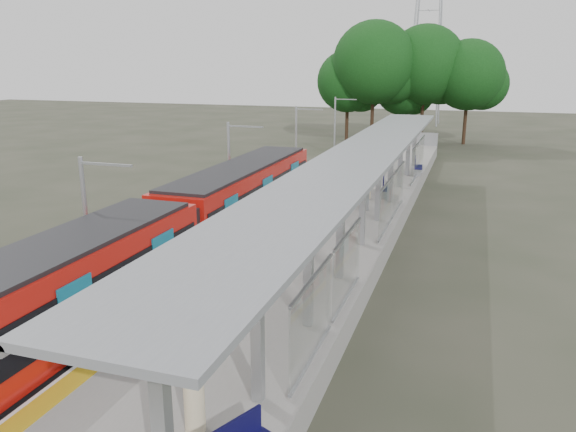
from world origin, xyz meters
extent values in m
cube|color=#59544C|center=(-4.50, 20.00, 0.12)|extent=(3.00, 70.00, 0.24)
cube|color=gray|center=(0.00, 20.00, 0.50)|extent=(6.00, 50.00, 1.00)
cube|color=gold|center=(-2.55, 20.00, 1.01)|extent=(0.60, 50.00, 0.02)
cube|color=#9EA0A5|center=(0.00, 44.95, 1.60)|extent=(6.00, 0.10, 1.20)
cube|color=black|center=(-4.50, 2.40, 0.65)|extent=(2.50, 13.50, 0.70)
cube|color=#B9140D|center=(-4.50, 2.40, 2.25)|extent=(2.65, 13.50, 2.50)
cube|color=black|center=(-4.50, 2.40, 2.30)|extent=(2.72, 12.96, 1.20)
cube|color=black|center=(-4.50, 2.40, 3.55)|extent=(2.40, 12.82, 0.15)
cube|color=#0C5F7D|center=(-3.14, 2.40, 2.10)|extent=(0.04, 1.30, 2.00)
cube|color=black|center=(-4.50, 16.50, 0.65)|extent=(2.50, 13.50, 0.70)
cube|color=#B9140D|center=(-4.50, 16.50, 2.25)|extent=(2.65, 13.50, 2.50)
cube|color=black|center=(-4.50, 16.50, 2.30)|extent=(2.72, 12.96, 1.20)
cube|color=black|center=(-4.50, 16.50, 3.55)|extent=(2.40, 12.83, 0.15)
cube|color=#0C5F7D|center=(-3.14, 16.50, 2.10)|extent=(0.04, 1.30, 2.00)
cylinder|color=black|center=(-4.50, 11.77, 0.35)|extent=(2.20, 0.70, 0.70)
cube|color=black|center=(-4.50, 9.45, 2.00)|extent=(2.30, 0.80, 2.40)
cube|color=#9EA0A5|center=(2.00, 2.00, 2.75)|extent=(0.25, 0.25, 3.50)
cube|color=#9EA0A5|center=(2.00, 6.00, 2.75)|extent=(0.25, 0.25, 3.50)
cube|color=#9EA0A5|center=(2.00, 10.00, 2.75)|extent=(0.25, 0.25, 3.50)
cube|color=#9EA0A5|center=(2.00, 14.00, 2.75)|extent=(0.25, 0.25, 3.50)
cube|color=#9EA0A5|center=(2.00, 18.00, 2.75)|extent=(0.25, 0.25, 3.50)
cube|color=#9EA0A5|center=(2.00, 22.00, 2.75)|extent=(0.25, 0.25, 3.50)
cube|color=#9EA0A5|center=(2.00, 26.00, 2.75)|extent=(0.25, 0.25, 3.50)
cube|color=#9EA0A5|center=(2.00, 30.00, 2.75)|extent=(0.25, 0.25, 3.50)
cube|color=#9EA0A5|center=(2.00, 34.00, 2.75)|extent=(0.25, 0.25, 3.50)
cube|color=gray|center=(1.60, 16.00, 4.58)|extent=(3.20, 38.00, 0.16)
cylinder|color=#9EA0A5|center=(0.05, 16.00, 4.50)|extent=(0.24, 38.00, 0.24)
cube|color=silver|center=(2.70, 4.00, 2.20)|extent=(0.05, 3.70, 2.20)
cube|color=silver|center=(2.70, 8.00, 2.20)|extent=(0.05, 3.70, 2.20)
cube|color=silver|center=(2.70, 16.00, 2.20)|extent=(0.05, 3.70, 2.20)
cube|color=silver|center=(2.70, 20.00, 2.20)|extent=(0.05, 3.70, 2.20)
cube|color=silver|center=(2.70, 28.00, 2.20)|extent=(0.05, 3.70, 2.20)
cube|color=silver|center=(2.70, 32.00, 2.20)|extent=(0.05, 3.70, 2.20)
cylinder|color=#382316|center=(-7.23, 52.39, 2.17)|extent=(0.36, 0.36, 4.35)
sphere|color=#144915|center=(-7.23, 52.39, 6.52)|extent=(6.61, 6.61, 6.61)
cylinder|color=#382316|center=(-4.30, 51.45, 2.82)|extent=(0.36, 0.36, 5.64)
sphere|color=#144915|center=(-4.30, 51.45, 8.46)|extent=(8.57, 8.57, 8.57)
cylinder|color=#382316|center=(-1.69, 54.71, 1.95)|extent=(0.36, 0.36, 3.89)
sphere|color=#144915|center=(-1.69, 54.71, 5.84)|extent=(5.92, 5.92, 5.92)
cylinder|color=#382316|center=(0.63, 54.17, 2.74)|extent=(0.36, 0.36, 5.49)
sphere|color=#144915|center=(0.63, 54.17, 8.23)|extent=(8.34, 8.34, 8.34)
cylinder|color=#382316|center=(5.10, 54.45, 2.41)|extent=(0.36, 0.36, 4.82)
sphere|color=#144915|center=(5.10, 54.45, 7.22)|extent=(7.32, 7.32, 7.32)
cylinder|color=#9EA0A5|center=(-6.30, 7.00, 2.70)|extent=(0.16, 0.16, 5.40)
cube|color=#9EA0A5|center=(-5.30, 7.00, 5.20)|extent=(2.00, 0.08, 0.08)
cylinder|color=#9EA0A5|center=(-6.30, 19.00, 2.70)|extent=(0.16, 0.16, 5.40)
cube|color=#9EA0A5|center=(-5.30, 19.00, 5.20)|extent=(2.00, 0.08, 0.08)
cylinder|color=#9EA0A5|center=(-6.30, 31.00, 2.70)|extent=(0.16, 0.16, 5.40)
cube|color=#9EA0A5|center=(-5.30, 31.00, 5.20)|extent=(2.00, 0.08, 0.08)
cylinder|color=#9EA0A5|center=(-6.30, 43.00, 2.70)|extent=(0.16, 0.16, 5.40)
cube|color=#9EA0A5|center=(-5.30, 43.00, 5.20)|extent=(2.00, 0.08, 0.08)
cube|color=#110E4A|center=(1.68, 23.12, 1.50)|extent=(0.73, 1.72, 0.07)
cube|color=#110E4A|center=(1.46, 23.12, 1.83)|extent=(0.30, 1.66, 0.61)
cube|color=#9EA0A5|center=(1.68, 22.46, 1.24)|extent=(0.45, 0.13, 0.49)
cube|color=#9EA0A5|center=(1.68, 23.79, 1.24)|extent=(0.45, 0.13, 0.49)
cube|color=#110E4A|center=(2.70, 30.50, 1.52)|extent=(0.70, 1.77, 0.07)
cube|color=#110E4A|center=(2.47, 30.50, 1.86)|extent=(0.25, 1.72, 0.63)
cube|color=#9EA0A5|center=(2.70, 29.81, 1.25)|extent=(0.46, 0.12, 0.51)
cube|color=#9EA0A5|center=(2.70, 31.19, 1.25)|extent=(0.46, 0.12, 0.51)
cylinder|color=beige|center=(1.15, 0.56, 1.82)|extent=(0.44, 0.44, 1.63)
cube|color=red|center=(1.15, 0.56, 2.80)|extent=(0.39, 0.11, 0.27)
cylinder|color=beige|center=(0.71, 22.31, 1.70)|extent=(0.37, 0.37, 1.39)
cube|color=red|center=(0.71, 22.31, 2.53)|extent=(0.33, 0.14, 0.23)
cylinder|color=#9EA0A5|center=(1.03, 19.86, 1.45)|extent=(0.59, 0.59, 0.91)
camera|label=1|loc=(6.20, -8.48, 8.44)|focal=35.00mm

